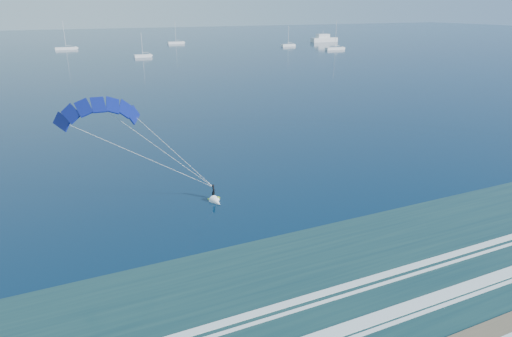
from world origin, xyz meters
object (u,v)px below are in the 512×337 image
(motor_yacht, at_px, (324,39))
(sailboat_4, at_px, (176,43))
(sailboat_3, at_px, (143,56))
(sailboat_5, at_px, (288,45))
(sailboat_6, at_px, (335,48))
(kitesurfer_rig, at_px, (155,147))
(sailboat_2, at_px, (66,48))

(motor_yacht, bearing_deg, sailboat_4, 164.10)
(sailboat_3, height_order, sailboat_5, sailboat_5)
(sailboat_3, relative_size, sailboat_5, 0.95)
(sailboat_4, bearing_deg, motor_yacht, -15.90)
(sailboat_6, bearing_deg, sailboat_5, 112.68)
(kitesurfer_rig, xyz_separation_m, sailboat_2, (4.23, 203.82, -6.54))
(motor_yacht, relative_size, sailboat_4, 1.31)
(kitesurfer_rig, xyz_separation_m, sailboat_5, (111.64, 174.15, -6.56))
(motor_yacht, relative_size, sailboat_3, 1.64)
(motor_yacht, xyz_separation_m, sailboat_4, (-83.11, 23.67, -1.10))
(kitesurfer_rig, height_order, motor_yacht, kitesurfer_rig)
(sailboat_4, distance_m, sailboat_5, 64.51)
(sailboat_5, bearing_deg, sailboat_4, 139.23)
(kitesurfer_rig, xyz_separation_m, sailboat_3, (30.64, 152.55, -6.56))
(kitesurfer_rig, distance_m, sailboat_4, 225.29)
(kitesurfer_rig, distance_m, motor_yacht, 241.68)
(motor_yacht, distance_m, sailboat_5, 38.93)
(motor_yacht, height_order, sailboat_4, sailboat_4)
(kitesurfer_rig, height_order, sailboat_2, sailboat_2)
(kitesurfer_rig, height_order, sailboat_5, kitesurfer_rig)
(sailboat_4, bearing_deg, sailboat_6, -48.93)
(sailboat_3, distance_m, sailboat_4, 71.37)
(sailboat_4, bearing_deg, sailboat_2, -168.00)
(sailboat_2, bearing_deg, kitesurfer_rig, -91.19)
(kitesurfer_rig, xyz_separation_m, motor_yacht, (145.90, 192.60, -5.45))
(sailboat_2, relative_size, sailboat_6, 0.99)
(sailboat_4, relative_size, sailboat_5, 1.19)
(sailboat_3, relative_size, sailboat_4, 0.80)
(kitesurfer_rig, bearing_deg, sailboat_4, 73.81)
(motor_yacht, height_order, sailboat_3, sailboat_3)
(sailboat_2, xyz_separation_m, sailboat_3, (26.40, -51.27, -0.02))
(sailboat_2, height_order, sailboat_4, sailboat_2)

